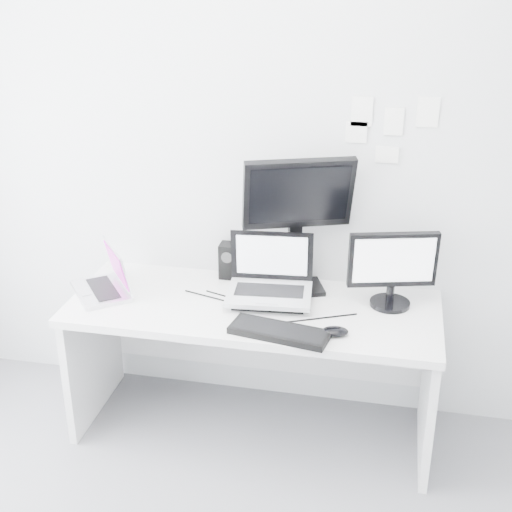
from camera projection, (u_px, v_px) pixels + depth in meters
The scene contains 14 objects.
back_wall at pixel (267, 162), 3.46m from camera, with size 3.60×3.60×0.00m, color silver.
desk at pixel (253, 369), 3.54m from camera, with size 1.80×0.70×0.73m, color white.
macbook at pixel (98, 270), 3.46m from camera, with size 0.34×0.25×0.25m, color silver.
speaker at pixel (229, 260), 3.65m from camera, with size 0.09×0.09×0.19m, color black.
dell_laptop at pixel (269, 271), 3.35m from camera, with size 0.41×0.32×0.34m, color silver.
rear_monitor at pixel (297, 224), 3.40m from camera, with size 0.53×0.19×0.72m, color black.
samsung_monitor at pixel (393, 269), 3.31m from camera, with size 0.43×0.19×0.39m, color black.
keyboard at pixel (279, 332), 3.12m from camera, with size 0.45×0.16×0.03m, color black.
mouse at pixel (335, 331), 3.12m from camera, with size 0.12×0.08×0.04m, color black.
wall_note_0 at pixel (362, 112), 3.26m from camera, with size 0.10×0.00×0.14m, color white.
wall_note_1 at pixel (394, 121), 3.25m from camera, with size 0.09×0.00×0.13m, color white.
wall_note_2 at pixel (428, 112), 3.20m from camera, with size 0.10×0.00×0.14m, color white.
wall_note_3 at pixel (387, 155), 3.31m from camera, with size 0.11×0.00×0.08m, color white.
wall_note_4 at pixel (356, 132), 3.30m from camera, with size 0.10×0.00×0.10m, color white.
Camera 1 is at (0.63, -1.69, 2.31)m, focal length 49.01 mm.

